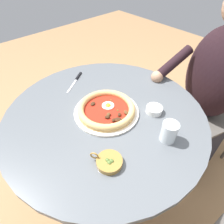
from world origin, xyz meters
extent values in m
cube|color=#9E754C|center=(0.00, 0.00, -0.01)|extent=(6.00, 6.00, 0.02)
cylinder|color=#565B60|center=(0.00, 0.00, 0.70)|extent=(0.95, 0.95, 0.03)
cylinder|color=#4E5257|center=(0.00, 0.00, 0.35)|extent=(0.11, 0.11, 0.67)
cylinder|color=#4E5257|center=(0.00, 0.00, 0.01)|extent=(0.50, 0.50, 0.02)
cylinder|color=white|center=(0.00, 0.01, 0.72)|extent=(0.30, 0.30, 0.01)
cylinder|color=#E0B26B|center=(0.00, 0.01, 0.73)|extent=(0.27, 0.27, 0.01)
torus|color=#E0B26B|center=(0.00, 0.01, 0.74)|extent=(0.27, 0.27, 0.03)
cylinder|color=#A82314|center=(0.00, 0.01, 0.73)|extent=(0.25, 0.25, 0.00)
cylinder|color=white|center=(-0.01, 0.03, 0.74)|extent=(0.06, 0.06, 0.00)
ellipsoid|color=yellow|center=(-0.01, 0.03, 0.74)|extent=(0.03, 0.03, 0.02)
ellipsoid|color=#3D2314|center=(0.07, 0.03, 0.74)|extent=(0.03, 0.03, 0.01)
ellipsoid|color=#3D2314|center=(-0.07, -0.01, 0.74)|extent=(0.03, 0.04, 0.01)
ellipsoid|color=#3D2314|center=(0.05, -0.02, 0.74)|extent=(0.03, 0.03, 0.01)
ellipsoid|color=brown|center=(0.04, -0.01, 0.74)|extent=(0.03, 0.03, 0.01)
ellipsoid|color=brown|center=(0.08, 0.06, 0.74)|extent=(0.03, 0.03, 0.01)
ellipsoid|color=#3D2314|center=(0.09, 0.00, 0.74)|extent=(0.04, 0.04, 0.01)
ellipsoid|color=#3D2314|center=(0.08, -0.02, 0.74)|extent=(0.02, 0.02, 0.01)
ellipsoid|color=#2D6B28|center=(0.04, 0.04, 0.74)|extent=(0.01, 0.01, 0.00)
ellipsoid|color=#2D6B28|center=(-0.03, 0.07, 0.74)|extent=(0.01, 0.01, 0.00)
ellipsoid|color=#2D6B28|center=(-0.10, 0.05, 0.74)|extent=(0.01, 0.01, 0.00)
cylinder|color=silver|center=(0.29, 0.09, 0.76)|extent=(0.06, 0.06, 0.09)
cylinder|color=silver|center=(0.29, 0.09, 0.73)|extent=(0.06, 0.06, 0.02)
cube|color=silver|center=(-0.29, 0.01, 0.72)|extent=(0.08, 0.11, 0.00)
cube|color=black|center=(-0.34, 0.09, 0.72)|extent=(0.05, 0.07, 0.01)
cylinder|color=white|center=(0.15, 0.18, 0.73)|extent=(0.08, 0.08, 0.03)
cylinder|color=olive|center=(0.15, 0.18, 0.74)|extent=(0.06, 0.06, 0.01)
cylinder|color=olive|center=(0.21, -0.16, 0.73)|extent=(0.10, 0.10, 0.02)
torus|color=olive|center=(0.17, -0.19, 0.75)|extent=(0.03, 0.02, 0.03)
ellipsoid|color=#516B2D|center=(0.22, -0.16, 0.74)|extent=(0.02, 0.02, 0.02)
ellipsoid|color=#516B2D|center=(0.22, -0.17, 0.74)|extent=(0.02, 0.02, 0.02)
ellipsoid|color=#516B2D|center=(0.21, -0.17, 0.74)|extent=(0.02, 0.02, 0.02)
cube|color=#282833|center=(0.20, 0.66, 0.23)|extent=(0.41, 0.37, 0.45)
ellipsoid|color=black|center=(0.20, 0.66, 0.73)|extent=(0.42, 0.32, 0.56)
cylinder|color=black|center=(0.01, 0.50, 0.79)|extent=(0.11, 0.26, 0.17)
sphere|color=tan|center=(-0.01, 0.40, 0.74)|extent=(0.07, 0.07, 0.07)
cube|color=#504A45|center=(0.22, 0.71, 0.46)|extent=(0.53, 0.53, 0.02)
cylinder|color=#4C4742|center=(-0.02, 0.58, 0.23)|extent=(0.02, 0.02, 0.45)
cylinder|color=#4C4742|center=(0.35, 0.47, 0.23)|extent=(0.02, 0.02, 0.45)
cylinder|color=#4C4742|center=(0.09, 0.95, 0.23)|extent=(0.02, 0.02, 0.45)
camera|label=1|loc=(0.50, -0.41, 1.34)|focal=30.56mm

